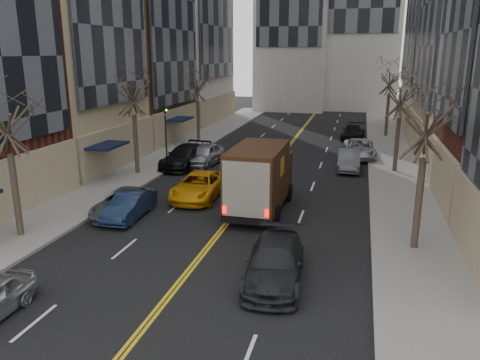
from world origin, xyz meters
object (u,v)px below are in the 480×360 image
(observer_sedan, at_px, (275,262))
(pedestrian, at_px, (274,193))
(ups_truck, at_px, (260,178))
(taxi, at_px, (199,186))

(observer_sedan, distance_m, pedestrian, 8.26)
(observer_sedan, xyz_separation_m, pedestrian, (-1.53, 8.11, 0.19))
(observer_sedan, bearing_deg, pedestrian, 96.12)
(ups_truck, xyz_separation_m, taxi, (-3.96, 1.42, -1.11))
(observer_sedan, height_order, pedestrian, pedestrian)
(observer_sedan, relative_size, taxi, 0.99)
(taxi, bearing_deg, ups_truck, -21.17)
(ups_truck, distance_m, pedestrian, 1.21)
(taxi, xyz_separation_m, pedestrian, (4.65, -1.03, 0.19))
(pedestrian, bearing_deg, observer_sedan, -146.62)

